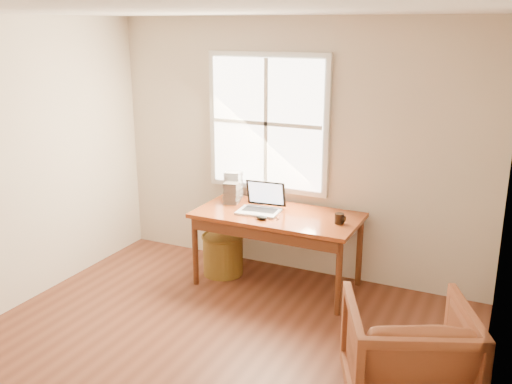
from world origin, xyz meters
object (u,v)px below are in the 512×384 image
wicker_stool (223,255)px  cd_stack_a (233,186)px  desk (278,215)px  coffee_mug (339,219)px  armchair (407,355)px  laptop (259,200)px

wicker_stool → cd_stack_a: size_ratio=1.38×
desk → coffee_mug: (0.63, -0.03, 0.07)m
desk → cd_stack_a: bearing=159.8°
wicker_stool → coffee_mug: size_ratio=4.23×
desk → armchair: (1.54, -1.35, -0.35)m
laptop → cd_stack_a: 0.52m
armchair → laptop: 2.20m
armchair → coffee_mug: size_ratio=8.48×
laptop → coffee_mug: size_ratio=3.87×
armchair → desk: bearing=-64.4°
coffee_mug → cd_stack_a: 1.27m
wicker_stool → laptop: bearing=-7.9°
cd_stack_a → desk: bearing=-20.2°
wicker_stool → coffee_mug: (1.24, -0.03, 0.59)m
laptop → coffee_mug: (0.81, 0.03, -0.09)m
cd_stack_a → armchair: bearing=-36.3°
armchair → laptop: size_ratio=2.19×
armchair → wicker_stool: armchair is taller
armchair → cd_stack_a: size_ratio=2.76×
coffee_mug → cd_stack_a: size_ratio=0.33×
laptop → coffee_mug: 0.81m
laptop → armchair: bearing=-42.3°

